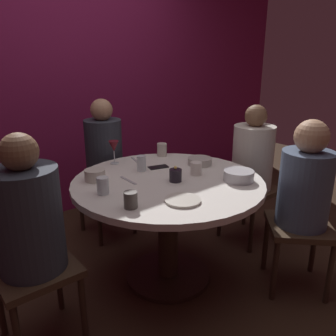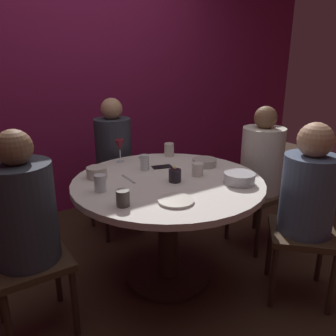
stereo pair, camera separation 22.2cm
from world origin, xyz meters
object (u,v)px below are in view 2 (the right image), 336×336
cup_by_left_diner (145,162)px  cup_far_edge (100,183)px  dining_table (168,203)px  cell_phone (162,167)px  seated_diner_back (114,152)px  bowl_small_white (97,172)px  cup_by_right_diner (198,169)px  seated_diner_front_right (308,194)px  candle_holder (175,175)px  bowl_serving_large (239,178)px  cup_center_front (169,150)px  dinner_plate (176,201)px  seated_diner_left (24,215)px  cup_near_candle (123,198)px  bowl_salad_center (204,162)px  wine_glass (120,146)px  seated_diner_right (262,162)px

cup_by_left_diner → cup_far_edge: bearing=-154.0°
dining_table → cell_phone: (0.10, 0.24, 0.17)m
seated_diner_back → bowl_small_white: seated_diner_back is taller
cup_by_right_diner → seated_diner_front_right: bearing=-54.6°
cell_phone → candle_holder: bearing=-1.6°
bowl_serving_large → cup_by_right_diner: bearing=117.1°
cell_phone → cup_center_front: bearing=151.7°
dining_table → cup_by_left_diner: 0.34m
seated_diner_front_right → cup_far_edge: (-1.07, 0.67, 0.08)m
cell_phone → bowl_serving_large: (0.24, -0.54, 0.03)m
dining_table → bowl_serving_large: (0.34, -0.30, 0.20)m
dinner_plate → cup_by_left_diner: size_ratio=1.87×
seated_diner_left → cup_near_candle: bearing=-24.0°
cell_phone → cup_far_edge: size_ratio=1.37×
bowl_salad_center → seated_diner_left: bearing=-175.6°
cell_phone → cup_center_front: size_ratio=1.35×
cup_near_candle → cup_by_right_diner: 0.66m
dining_table → seated_diner_front_right: (0.62, -0.62, 0.14)m
cup_by_right_diner → dining_table: bearing=167.9°
seated_diner_left → bowl_small_white: bearing=28.8°
cup_by_right_diner → bowl_small_white: bearing=150.4°
seated_diner_left → cup_near_candle: size_ratio=13.13×
bowl_serving_large → cup_near_candle: 0.78m
seated_diner_back → cup_by_left_diner: size_ratio=10.86×
cup_center_front → wine_glass: bearing=171.3°
seated_diner_right → bowl_salad_center: bearing=-11.2°
seated_diner_front_right → candle_holder: bearing=1.9°
seated_diner_left → seated_diner_right: 1.79m
seated_diner_left → bowl_salad_center: bearing=4.4°
wine_glass → dinner_plate: 0.86m
bowl_salad_center → cup_far_edge: cup_far_edge is taller
seated_diner_left → seated_diner_right: bearing=0.0°
wine_glass → cup_far_edge: size_ratio=1.72×
seated_diner_left → cup_by_right_diner: (1.11, -0.04, 0.06)m
seated_diner_front_right → bowl_salad_center: bearing=-27.1°
cell_phone → cup_center_front: cup_center_front is taller
cup_center_front → bowl_serving_large: bearing=-87.6°
candle_holder → cup_far_edge: bearing=166.7°
seated_diner_back → cup_center_front: size_ratio=11.51×
bowl_salad_center → cup_by_left_diner: size_ratio=1.61×
cup_center_front → dinner_plate: bearing=-120.9°
bowl_salad_center → seated_diner_front_right: bearing=-72.1°
dinner_plate → seated_diner_right: bearing=17.2°
seated_diner_right → cup_by_left_diner: (-0.92, 0.26, 0.09)m
seated_diner_left → cup_by_right_diner: 1.11m
bowl_salad_center → cup_by_left_diner: cup_by_left_diner is taller
cup_by_left_diner → cup_center_front: 0.40m
wine_glass → dinner_plate: size_ratio=0.86×
seated_diner_front_right → dinner_plate: seated_diner_front_right is taller
cell_phone → cup_near_candle: 0.70m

